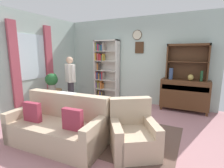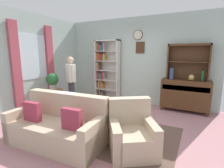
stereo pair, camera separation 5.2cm
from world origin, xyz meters
name	(u,v)px [view 1 (the left image)]	position (x,y,z in m)	size (l,w,h in m)	color
ground_plane	(104,125)	(0.00, 0.00, -0.01)	(5.40, 4.60, 0.02)	#B27A7F
wall_back	(135,61)	(0.00, 2.13, 1.41)	(5.00, 0.09, 2.80)	#ADC1B7
wall_left	(29,62)	(-2.52, 0.02, 1.40)	(0.16, 4.20, 2.80)	#ADC1B7
area_rug	(106,131)	(0.20, -0.30, 0.00)	(2.98, 1.80, 0.01)	brown
bookshelf	(105,70)	(-1.07, 1.94, 1.06)	(0.90, 0.30, 2.10)	silver
sideboard	(184,94)	(1.59, 1.86, 0.51)	(1.30, 0.45, 0.92)	#4C2D19
sideboard_hutch	(188,57)	(1.59, 1.97, 1.56)	(1.10, 0.26, 1.00)	#4C2D19
vase_tall	(171,74)	(1.20, 1.78, 1.08)	(0.11, 0.11, 0.32)	#33476B
vase_round	(191,77)	(1.72, 1.79, 1.01)	(0.15, 0.15, 0.17)	tan
bottle_wine	(202,76)	(1.98, 1.77, 1.06)	(0.07, 0.07, 0.29)	#194223
couch_floral	(59,127)	(-0.36, -1.09, 0.31)	(1.85, 0.97, 0.90)	#C6AD8E
armchair_floral	(133,135)	(0.96, -0.72, 0.29)	(1.06, 1.06, 0.88)	#C6AD8E
plant_stand	(53,97)	(-1.87, 0.24, 0.38)	(0.52, 0.52, 0.61)	#997047
potted_plant_large	(52,80)	(-1.83, 0.19, 0.89)	(0.35, 0.35, 0.49)	gray
person_reading	(70,79)	(-1.47, 0.57, 0.91)	(0.49, 0.34, 1.56)	#38333D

